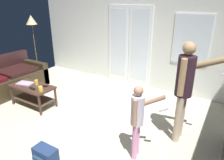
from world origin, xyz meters
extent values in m
cube|color=#BFB89C|center=(0.00, 0.00, -0.01)|extent=(6.19, 5.26, 0.02)
cube|color=silver|center=(0.00, 2.60, 1.30)|extent=(6.19, 0.06, 2.60)
cube|color=white|center=(-0.45, 2.56, 1.05)|extent=(0.64, 0.02, 2.16)
cube|color=silver|center=(-0.45, 2.55, 1.10)|extent=(0.48, 0.01, 1.86)
cube|color=white|center=(0.19, 2.56, 1.05)|extent=(0.64, 0.02, 2.16)
cube|color=silver|center=(0.19, 2.55, 1.10)|extent=(0.48, 0.01, 1.86)
cube|color=white|center=(1.46, 2.56, 1.39)|extent=(0.84, 0.02, 1.17)
cube|color=silver|center=(1.46, 2.55, 1.39)|extent=(0.78, 0.01, 1.11)
cube|color=#342A1A|center=(-2.50, 0.21, 0.23)|extent=(0.98, 2.20, 0.46)
cube|color=#342A1A|center=(-2.50, 1.23, 0.31)|extent=(0.98, 0.16, 0.62)
cube|color=black|center=(-2.46, 0.68, 0.50)|extent=(0.74, 0.86, 0.09)
cube|color=#40271F|center=(-1.32, 0.23, 0.46)|extent=(1.00, 0.51, 0.04)
cube|color=#483627|center=(-1.32, 0.23, 0.17)|extent=(0.92, 0.43, 0.02)
cylinder|color=#40271F|center=(-1.78, 0.01, 0.22)|extent=(0.05, 0.05, 0.44)
cylinder|color=#40271F|center=(-0.85, 0.01, 0.22)|extent=(0.05, 0.05, 0.44)
cylinder|color=#40271F|center=(-1.78, 0.45, 0.22)|extent=(0.05, 0.05, 0.44)
cylinder|color=#40271F|center=(-0.85, 0.45, 0.22)|extent=(0.05, 0.05, 0.44)
cylinder|color=tan|center=(1.77, 0.65, 0.41)|extent=(0.11, 0.11, 0.83)
cylinder|color=tan|center=(1.78, 0.83, 0.41)|extent=(0.11, 0.11, 0.83)
cylinder|color=#2D1B25|center=(1.78, 0.74, 1.15)|extent=(0.27, 0.27, 0.65)
sphere|color=tan|center=(1.78, 0.74, 1.59)|extent=(0.20, 0.20, 0.20)
cylinder|color=tan|center=(1.77, 0.56, 1.19)|extent=(0.09, 0.09, 0.57)
cylinder|color=tan|center=(2.04, 0.91, 1.36)|extent=(0.57, 0.11, 0.32)
cylinder|color=pink|center=(1.35, -0.10, 0.29)|extent=(0.08, 0.08, 0.57)
cylinder|color=pink|center=(1.33, 0.02, 0.29)|extent=(0.08, 0.08, 0.57)
cylinder|color=silver|center=(1.34, -0.04, 0.80)|extent=(0.19, 0.19, 0.45)
sphere|color=tan|center=(1.34, -0.04, 1.10)|extent=(0.14, 0.14, 0.14)
cylinder|color=tan|center=(1.36, -0.17, 0.82)|extent=(0.06, 0.06, 0.40)
cylinder|color=tan|center=(1.49, 0.11, 0.92)|extent=(0.38, 0.12, 0.26)
cube|color=white|center=(1.66, 0.13, 0.82)|extent=(0.14, 0.06, 0.10)
cylinder|color=#37242A|center=(-2.89, 1.66, 0.01)|extent=(0.26, 0.26, 0.02)
cylinder|color=brown|center=(-2.89, 1.66, 0.80)|extent=(0.03, 0.03, 1.61)
cone|color=#C9BC87|center=(-2.89, 1.66, 1.70)|extent=(0.31, 0.31, 0.26)
cube|color=navy|center=(0.28, -0.86, 0.13)|extent=(0.36, 0.20, 0.25)
cube|color=#B8AABD|center=(-1.55, 0.23, 0.49)|extent=(0.39, 0.30, 0.02)
cylinder|color=gold|center=(-0.92, 0.14, 0.54)|extent=(0.08, 0.08, 0.11)
cylinder|color=gold|center=(-1.28, 0.33, 0.54)|extent=(0.07, 0.07, 0.11)
cube|color=black|center=(-1.17, 0.12, 0.49)|extent=(0.18, 0.07, 0.02)
cube|color=black|center=(-1.06, 0.33, 0.49)|extent=(0.16, 0.15, 0.02)
camera|label=1|loc=(2.35, -2.38, 2.26)|focal=32.81mm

